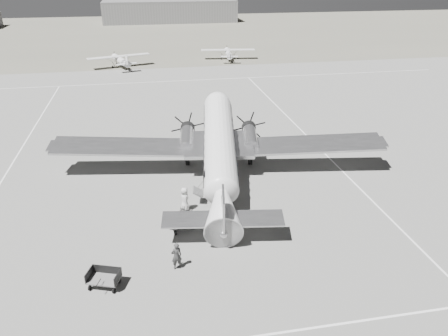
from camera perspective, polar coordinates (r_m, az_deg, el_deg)
ground at (r=34.77m, az=-0.61°, el=-4.38°), size 260.00×260.00×0.00m
taxi_line_near at (r=23.88m, az=5.68°, el=-20.84°), size 60.00×0.15×0.01m
taxi_line_right at (r=38.44m, az=17.31°, el=-2.55°), size 0.15×80.00×0.01m
taxi_line_left at (r=45.18m, az=-26.13°, el=0.15°), size 0.15×60.00×0.01m
taxi_line_horizon at (r=72.07m, az=-6.28°, el=11.24°), size 90.00×0.15×0.01m
grass_infield at (r=126.09m, az=-8.52°, el=17.06°), size 260.00×90.00×0.01m
hangar_main at (r=150.79m, az=-7.10°, el=19.69°), size 42.00×14.00×6.60m
dc3_airliner at (r=36.69m, az=-0.58°, el=2.23°), size 32.73×25.05×5.70m
light_plane_left at (r=83.18m, az=-13.40°, el=13.42°), size 13.66×12.26×2.37m
light_plane_right at (r=88.26m, az=0.54°, el=14.66°), size 11.60×9.86×2.20m
baggage_cart_near at (r=31.25m, az=-5.58°, el=-7.11°), size 2.20×1.90×1.05m
baggage_cart_far at (r=27.04m, az=-15.40°, el=-13.80°), size 2.25×1.91×1.08m
ground_crew at (r=27.38m, az=-6.22°, el=-11.34°), size 0.75×0.58×1.84m
ramp_agent at (r=31.53m, az=-5.32°, el=-6.19°), size 0.83×0.93×1.59m
passenger at (r=33.21m, az=-5.15°, el=-4.10°), size 0.65×0.97×1.94m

